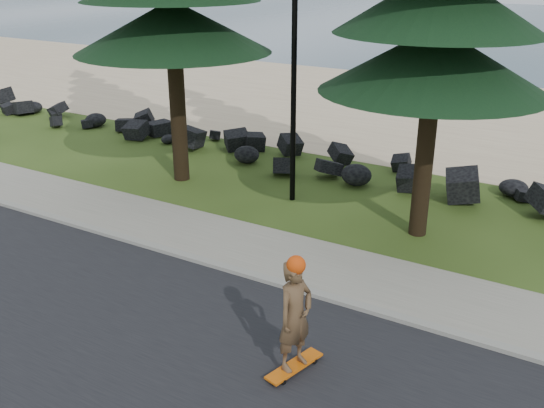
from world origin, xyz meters
name	(u,v)px	position (x,y,z in m)	size (l,w,h in m)	color
ground	(223,246)	(0.00, 0.00, 0.00)	(160.00, 160.00, 0.00)	#304615
road	(65,352)	(0.00, -4.50, 0.01)	(160.00, 7.00, 0.02)	black
kerb	(199,260)	(0.00, -0.90, 0.05)	(160.00, 0.20, 0.10)	gray
sidewalk	(228,241)	(0.00, 0.20, 0.04)	(160.00, 2.00, 0.08)	gray
beach_sand	(423,111)	(0.00, 14.50, 0.01)	(160.00, 15.00, 0.01)	tan
seawall_boulders	(331,173)	(0.00, 5.60, 0.00)	(60.00, 2.40, 1.10)	black
lamp_post	(294,38)	(0.00, 3.20, 4.13)	(0.25, 0.14, 8.14)	black
skateboarder	(295,316)	(3.43, -3.06, 0.99)	(0.57, 1.09, 1.97)	#DA5F0C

